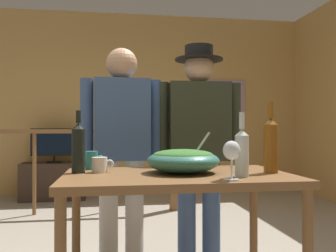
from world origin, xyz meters
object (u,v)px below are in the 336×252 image
(mug_white, at_px, (100,165))
(wine_bottle_amber, at_px, (271,144))
(stair_railing, at_px, (83,156))
(tv_console, at_px, (54,181))
(wine_bottle_dark, at_px, (78,147))
(mug_teal, at_px, (92,160))
(person_standing_left, at_px, (122,141))
(framed_picture, at_px, (224,96))
(serving_table, at_px, (177,190))
(wine_glass, at_px, (232,152))
(salad_bowl, at_px, (183,160))
(flat_screen_tv, at_px, (54,143))
(wine_bottle_clear, at_px, (242,152))
(person_standing_right, at_px, (199,136))

(mug_white, bearing_deg, wine_bottle_amber, -10.17)
(stair_railing, relative_size, mug_white, 28.67)
(tv_console, bearing_deg, wine_bottle_dark, -79.17)
(tv_console, distance_m, mug_teal, 3.35)
(person_standing_left, bearing_deg, framed_picture, -122.25)
(serving_table, bearing_deg, wine_glass, -54.29)
(framed_picture, relative_size, serving_table, 0.59)
(salad_bowl, relative_size, wine_bottle_dark, 1.17)
(flat_screen_tv, xyz_separation_m, serving_table, (1.17, -3.47, -0.12))
(tv_console, distance_m, wine_bottle_dark, 3.52)
(framed_picture, relative_size, wine_bottle_clear, 2.19)
(wine_bottle_dark, relative_size, mug_teal, 3.11)
(flat_screen_tv, bearing_deg, person_standing_right, -62.66)
(tv_console, height_order, serving_table, serving_table)
(salad_bowl, height_order, mug_teal, salad_bowl)
(salad_bowl, height_order, person_standing_left, person_standing_left)
(person_standing_left, bearing_deg, wine_bottle_clear, 120.22)
(flat_screen_tv, relative_size, mug_white, 5.27)
(framed_picture, distance_m, wine_bottle_clear, 4.19)
(wine_bottle_amber, distance_m, mug_teal, 1.02)
(tv_console, height_order, mug_white, mug_white)
(salad_bowl, xyz_separation_m, wine_bottle_amber, (0.47, -0.07, 0.08))
(person_standing_right, bearing_deg, wine_glass, 88.91)
(wine_bottle_dark, distance_m, person_standing_left, 0.62)
(wine_bottle_dark, relative_size, wine_bottle_clear, 1.05)
(stair_railing, relative_size, tv_console, 3.81)
(serving_table, height_order, wine_glass, wine_glass)
(tv_console, bearing_deg, mug_white, -77.29)
(framed_picture, distance_m, mug_teal, 4.06)
(wine_bottle_amber, relative_size, mug_white, 3.19)
(stair_railing, relative_size, wine_glass, 18.80)
(wine_glass, distance_m, mug_white, 0.73)
(flat_screen_tv, distance_m, person_standing_left, 2.94)
(flat_screen_tv, relative_size, wine_bottle_amber, 1.65)
(wine_bottle_amber, bearing_deg, serving_table, 174.61)
(wine_glass, distance_m, wine_bottle_dark, 0.82)
(flat_screen_tv, relative_size, wine_glass, 3.45)
(mug_teal, bearing_deg, mug_white, -72.57)
(stair_railing, height_order, salad_bowl, stair_railing)
(mug_white, relative_size, person_standing_right, 0.07)
(stair_railing, height_order, mug_white, stair_railing)
(stair_railing, distance_m, serving_table, 2.67)
(flat_screen_tv, bearing_deg, tv_console, 90.00)
(salad_bowl, relative_size, person_standing_right, 0.24)
(wine_glass, xyz_separation_m, mug_teal, (-0.66, 0.56, -0.08))
(stair_railing, bearing_deg, serving_table, -74.83)
(tv_console, relative_size, wine_glass, 4.93)
(stair_railing, bearing_deg, salad_bowl, -73.94)
(flat_screen_tv, height_order, wine_bottle_clear, wine_bottle_clear)
(wine_bottle_dark, height_order, wine_bottle_amber, wine_bottle_amber)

